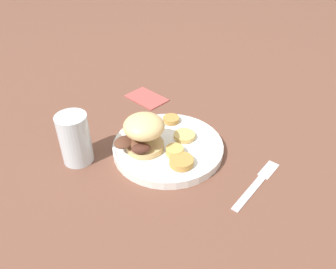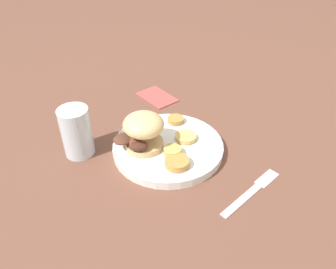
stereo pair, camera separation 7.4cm
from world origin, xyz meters
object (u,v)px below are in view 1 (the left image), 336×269
(dinner_plate, at_px, (168,146))
(sandwich, at_px, (143,132))
(fork, at_px, (257,184))
(drinking_glass, at_px, (75,139))

(dinner_plate, bearing_deg, sandwich, -13.80)
(fork, xyz_separation_m, drinking_glass, (0.29, -0.26, 0.06))
(drinking_glass, bearing_deg, fork, 138.42)
(sandwich, height_order, drinking_glass, drinking_glass)
(dinner_plate, bearing_deg, drinking_glass, -21.14)
(sandwich, relative_size, drinking_glass, 1.02)
(fork, bearing_deg, drinking_glass, -41.58)
(dinner_plate, xyz_separation_m, drinking_glass, (0.19, -0.07, 0.05))
(dinner_plate, height_order, sandwich, sandwich)
(sandwich, bearing_deg, drinking_glass, -24.04)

